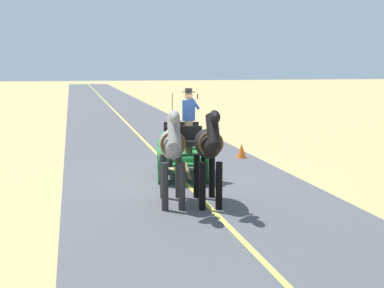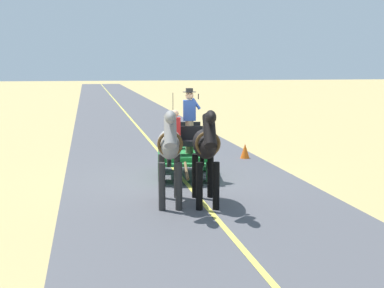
{
  "view_description": "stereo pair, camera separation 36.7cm",
  "coord_description": "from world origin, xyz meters",
  "views": [
    {
      "loc": [
        2.9,
        13.99,
        3.09
      ],
      "look_at": [
        -0.1,
        0.81,
        1.1
      ],
      "focal_mm": 49.53,
      "sensor_mm": 36.0,
      "label": 1
    },
    {
      "loc": [
        2.54,
        14.07,
        3.09
      ],
      "look_at": [
        -0.1,
        0.81,
        1.1
      ],
      "focal_mm": 49.53,
      "sensor_mm": 36.0,
      "label": 2
    }
  ],
  "objects": [
    {
      "name": "road_surface",
      "position": [
        0.0,
        0.0,
        0.0
      ],
      "size": [
        6.41,
        160.0,
        0.01
      ],
      "primitive_type": "cube",
      "color": "#4C4C51",
      "rests_on": "ground"
    },
    {
      "name": "traffic_cone",
      "position": [
        -2.67,
        -2.89,
        0.25
      ],
      "size": [
        0.32,
        0.32,
        0.5
      ],
      "primitive_type": "cone",
      "color": "orange",
      "rests_on": "ground"
    },
    {
      "name": "horse_drawn_carriage",
      "position": [
        -0.09,
        -0.3,
        0.82
      ],
      "size": [
        1.76,
        4.51,
        2.5
      ],
      "color": "#1E7233",
      "rests_on": "ground"
    },
    {
      "name": "ground_plane",
      "position": [
        0.0,
        0.0,
        0.0
      ],
      "size": [
        200.0,
        200.0,
        0.0
      ],
      "primitive_type": "plane",
      "color": "tan"
    },
    {
      "name": "road_centre_stripe",
      "position": [
        0.0,
        0.0,
        0.01
      ],
      "size": [
        0.12,
        160.0,
        0.0
      ],
      "primitive_type": "cube",
      "color": "#DBCC4C",
      "rests_on": "road_surface"
    },
    {
      "name": "horse_near_side",
      "position": [
        -0.03,
        2.75,
        1.32
      ],
      "size": [
        0.74,
        2.14,
        2.21
      ],
      "color": "black",
      "rests_on": "ground"
    },
    {
      "name": "horse_off_side",
      "position": [
        0.77,
        2.63,
        1.32
      ],
      "size": [
        0.76,
        2.15,
        2.21
      ],
      "color": "gray",
      "rests_on": "ground"
    }
  ]
}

